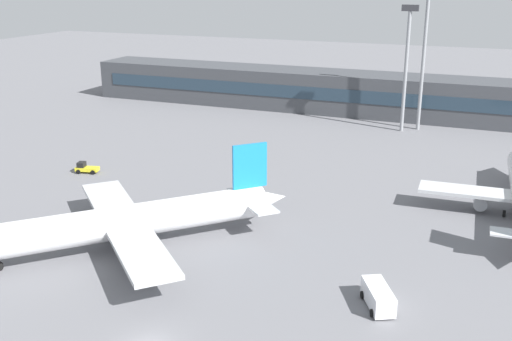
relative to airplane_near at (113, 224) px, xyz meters
name	(u,v)px	position (x,y,z in m)	size (l,w,h in m)	color
ground_plane	(297,196)	(13.64, 25.13, -3.29)	(400.00, 400.00, 0.00)	slate
terminal_building	(378,95)	(13.64, 81.57, 1.21)	(138.89, 12.13, 9.00)	#3F4247
airplane_near	(113,224)	(0.00, 0.00, 0.00)	(32.91, 33.81, 10.79)	white
baggage_tug_yellow	(86,168)	(-20.93, 22.42, -2.49)	(3.86, 2.53, 1.75)	yellow
service_van_white	(378,296)	(30.49, -1.04, -2.18)	(4.20, 5.53, 2.08)	white
floodlight_tower_west	(424,50)	(24.02, 71.47, 12.61)	(3.20, 0.80, 27.70)	gray
floodlight_tower_east	(407,59)	(21.16, 68.86, 11.03)	(3.20, 0.80, 24.64)	gray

